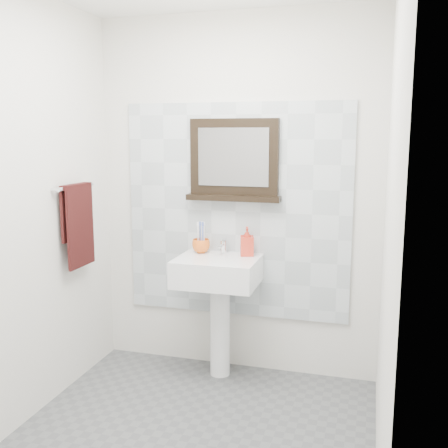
# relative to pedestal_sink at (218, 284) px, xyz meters

# --- Properties ---
(back_wall) EXTENTS (2.00, 0.01, 2.50)m
(back_wall) POSITION_rel_pedestal_sink_xyz_m (0.07, 0.23, 0.57)
(back_wall) COLOR silver
(back_wall) RESTS_ON ground
(front_wall) EXTENTS (2.00, 0.01, 2.50)m
(front_wall) POSITION_rel_pedestal_sink_xyz_m (0.07, -1.97, 0.57)
(front_wall) COLOR silver
(front_wall) RESTS_ON ground
(left_wall) EXTENTS (0.01, 2.20, 2.50)m
(left_wall) POSITION_rel_pedestal_sink_xyz_m (-0.93, -0.87, 0.57)
(left_wall) COLOR silver
(left_wall) RESTS_ON ground
(right_wall) EXTENTS (0.01, 2.20, 2.50)m
(right_wall) POSITION_rel_pedestal_sink_xyz_m (1.07, -0.87, 0.57)
(right_wall) COLOR silver
(right_wall) RESTS_ON ground
(splashback) EXTENTS (1.60, 0.02, 1.50)m
(splashback) POSITION_rel_pedestal_sink_xyz_m (0.07, 0.21, 0.47)
(splashback) COLOR silver
(splashback) RESTS_ON back_wall
(pedestal_sink) EXTENTS (0.55, 0.44, 0.96)m
(pedestal_sink) POSITION_rel_pedestal_sink_xyz_m (0.00, 0.00, 0.00)
(pedestal_sink) COLOR white
(pedestal_sink) RESTS_ON ground
(toothbrush_cup) EXTENTS (0.15, 0.15, 0.10)m
(toothbrush_cup) POSITION_rel_pedestal_sink_xyz_m (-0.16, 0.11, 0.23)
(toothbrush_cup) COLOR orange
(toothbrush_cup) RESTS_ON pedestal_sink
(toothbrushes) EXTENTS (0.05, 0.04, 0.21)m
(toothbrushes) POSITION_rel_pedestal_sink_xyz_m (-0.16, 0.11, 0.31)
(toothbrushes) COLOR white
(toothbrushes) RESTS_ON toothbrush_cup
(soap_dispenser) EXTENTS (0.11, 0.11, 0.20)m
(soap_dispenser) POSITION_rel_pedestal_sink_xyz_m (0.17, 0.12, 0.28)
(soap_dispenser) COLOR red
(soap_dispenser) RESTS_ON pedestal_sink
(framed_mirror) EXTENTS (0.66, 0.11, 0.56)m
(framed_mirror) POSITION_rel_pedestal_sink_xyz_m (0.06, 0.19, 0.82)
(framed_mirror) COLOR black
(framed_mirror) RESTS_ON back_wall
(towel_bar) EXTENTS (0.07, 0.40, 0.03)m
(towel_bar) POSITION_rel_pedestal_sink_xyz_m (-0.88, -0.30, 0.67)
(towel_bar) COLOR silver
(towel_bar) RESTS_ON left_wall
(hand_towel) EXTENTS (0.06, 0.30, 0.55)m
(hand_towel) POSITION_rel_pedestal_sink_xyz_m (-0.87, -0.30, 0.46)
(hand_towel) COLOR black
(hand_towel) RESTS_ON towel_bar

